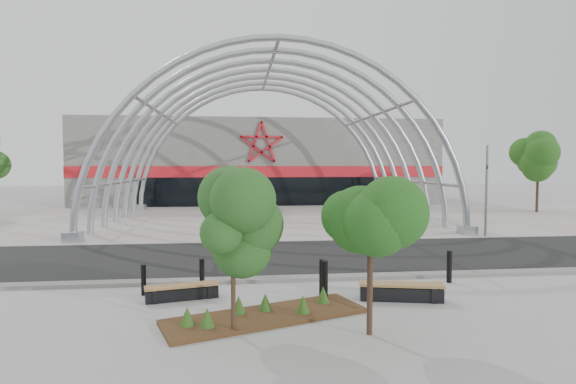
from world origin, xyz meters
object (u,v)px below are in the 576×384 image
object	(u,v)px
bollard_2	(322,277)
signal_pole	(487,189)
street_tree_0	(233,227)
street_tree_1	(371,211)
bench_0	(182,292)
bench_1	(401,292)

from	to	relation	value
bollard_2	signal_pole	bearing A→B (deg)	42.19
street_tree_0	street_tree_1	world-z (taller)	street_tree_1
bench_0	bench_1	xyz separation A→B (m)	(6.00, -0.73, 0.03)
street_tree_1	bench_0	distance (m)	5.93
bollard_2	street_tree_1	bearing A→B (deg)	-80.74
street_tree_1	bollard_2	distance (m)	3.78
signal_pole	bollard_2	world-z (taller)	signal_pole
signal_pole	bench_1	xyz separation A→B (m)	(-8.25, -10.06, -2.24)
street_tree_1	bench_0	xyz separation A→B (m)	(-4.42, 3.05, -2.52)
street_tree_0	bench_1	size ratio (longest dim) A/B	1.41
signal_pole	street_tree_0	distance (m)	17.52
signal_pole	street_tree_0	bearing A→B (deg)	-136.96
street_tree_1	signal_pole	bearing A→B (deg)	51.55
street_tree_0	bench_0	distance (m)	3.69
street_tree_0	signal_pole	bearing A→B (deg)	43.04
signal_pole	street_tree_1	distance (m)	15.81
bench_1	bench_0	bearing A→B (deg)	173.02
street_tree_1	bench_0	world-z (taller)	street_tree_1
bench_0	bollard_2	bearing A→B (deg)	-0.40
street_tree_1	bollard_2	world-z (taller)	street_tree_1
street_tree_1	bench_0	size ratio (longest dim) A/B	1.84
bench_1	bollard_2	distance (m)	2.21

